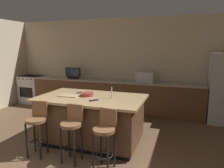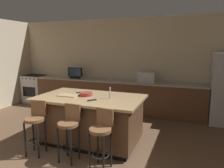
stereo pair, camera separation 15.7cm
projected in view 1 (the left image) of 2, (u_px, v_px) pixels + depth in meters
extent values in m
cube|color=beige|center=(120.00, 64.00, 6.41)|extent=(7.41, 0.12, 2.73)
cube|color=brown|center=(113.00, 96.00, 6.25)|extent=(5.11, 0.60, 0.89)
cube|color=#9E9384|center=(113.00, 81.00, 6.17)|extent=(5.13, 0.62, 0.04)
cube|color=black|center=(92.00, 139.00, 4.24)|extent=(1.82, 0.99, 0.09)
cube|color=brown|center=(91.00, 118.00, 4.16)|extent=(1.90, 1.07, 0.80)
cube|color=tan|center=(91.00, 98.00, 4.09)|extent=(2.06, 1.23, 0.04)
cube|color=#B7BABF|center=(32.00, 89.00, 7.19)|extent=(0.73, 0.60, 0.92)
cube|color=black|center=(26.00, 92.00, 6.91)|extent=(0.51, 0.01, 0.33)
cube|color=black|center=(31.00, 76.00, 7.11)|extent=(0.66, 0.50, 0.02)
cylinder|color=black|center=(19.00, 79.00, 6.90)|extent=(0.04, 0.03, 0.04)
cylinder|color=black|center=(23.00, 79.00, 6.85)|extent=(0.04, 0.03, 0.04)
cylinder|color=black|center=(27.00, 79.00, 6.80)|extent=(0.04, 0.03, 0.04)
cylinder|color=black|center=(31.00, 79.00, 6.75)|extent=(0.04, 0.03, 0.04)
cube|color=#B7BABF|center=(145.00, 77.00, 5.84)|extent=(0.48, 0.36, 0.29)
cube|color=black|center=(73.00, 78.00, 6.53)|extent=(0.30, 0.16, 0.05)
cube|color=black|center=(73.00, 72.00, 6.50)|extent=(0.50, 0.05, 0.29)
cube|color=#1E2D47|center=(72.00, 72.00, 6.48)|extent=(0.44, 0.01, 0.25)
cylinder|color=#B2B2B7|center=(111.00, 76.00, 6.27)|extent=(0.02, 0.02, 0.24)
cylinder|color=#B2B2B7|center=(112.00, 93.00, 3.93)|extent=(0.02, 0.02, 0.22)
cylinder|color=brown|center=(36.00, 120.00, 3.60)|extent=(0.34, 0.34, 0.05)
cube|color=brown|center=(40.00, 109.00, 3.71)|extent=(0.29, 0.08, 0.28)
cylinder|color=black|center=(27.00, 141.00, 3.56)|extent=(0.03, 0.03, 0.63)
cylinder|color=black|center=(40.00, 142.00, 3.51)|extent=(0.03, 0.03, 0.63)
cylinder|color=black|center=(34.00, 135.00, 3.80)|extent=(0.03, 0.03, 0.63)
cylinder|color=black|center=(47.00, 136.00, 3.75)|extent=(0.03, 0.03, 0.63)
torus|color=black|center=(37.00, 143.00, 3.67)|extent=(0.28, 0.28, 0.02)
cylinder|color=brown|center=(71.00, 125.00, 3.40)|extent=(0.34, 0.34, 0.05)
cube|color=brown|center=(75.00, 112.00, 3.51)|extent=(0.29, 0.04, 0.28)
cylinder|color=black|center=(61.00, 146.00, 3.39)|extent=(0.03, 0.03, 0.62)
cylinder|color=black|center=(74.00, 149.00, 3.30)|extent=(0.03, 0.03, 0.62)
cylinder|color=black|center=(69.00, 140.00, 3.61)|extent=(0.03, 0.03, 0.62)
cylinder|color=black|center=(82.00, 142.00, 3.53)|extent=(0.03, 0.03, 0.62)
torus|color=black|center=(72.00, 148.00, 3.47)|extent=(0.28, 0.28, 0.02)
cylinder|color=brown|center=(104.00, 130.00, 3.19)|extent=(0.34, 0.34, 0.05)
cube|color=brown|center=(108.00, 117.00, 3.29)|extent=(0.29, 0.07, 0.28)
cylinder|color=black|center=(93.00, 152.00, 3.19)|extent=(0.03, 0.03, 0.62)
cylinder|color=black|center=(108.00, 156.00, 3.08)|extent=(0.03, 0.03, 0.62)
cylinder|color=black|center=(101.00, 146.00, 3.41)|extent=(0.03, 0.03, 0.62)
cylinder|color=black|center=(115.00, 149.00, 3.30)|extent=(0.03, 0.03, 0.62)
torus|color=black|center=(104.00, 155.00, 3.26)|extent=(0.28, 0.28, 0.02)
cylinder|color=#993833|center=(87.00, 94.00, 4.15)|extent=(0.25, 0.25, 0.07)
cube|color=black|center=(80.00, 93.00, 4.44)|extent=(0.14, 0.16, 0.01)
cube|color=black|center=(94.00, 100.00, 3.78)|extent=(0.14, 0.16, 0.02)
cube|color=tan|center=(69.00, 96.00, 4.15)|extent=(0.41, 0.27, 0.02)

